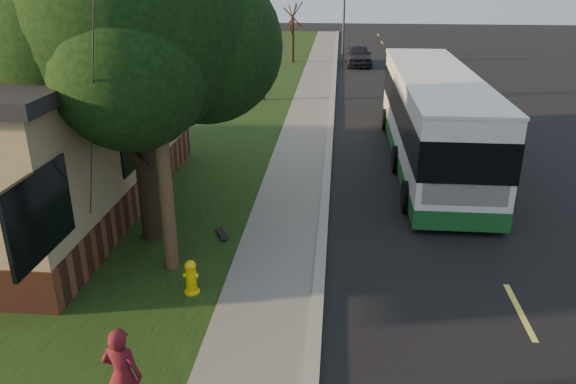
% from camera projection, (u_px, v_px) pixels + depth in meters
% --- Properties ---
extents(ground, '(120.00, 120.00, 0.00)m').
position_uv_depth(ground, '(318.00, 301.00, 11.42)').
color(ground, black).
rests_on(ground, ground).
extents(road, '(8.00, 80.00, 0.01)m').
position_uv_depth(road, '(439.00, 154.00, 20.32)').
color(road, black).
rests_on(road, ground).
extents(curb, '(0.25, 80.00, 0.12)m').
position_uv_depth(curb, '(329.00, 150.00, 20.64)').
color(curb, gray).
rests_on(curb, ground).
extents(sidewalk, '(2.00, 80.00, 0.08)m').
position_uv_depth(sidewalk, '(302.00, 150.00, 20.73)').
color(sidewalk, slate).
rests_on(sidewalk, ground).
extents(grass_verge, '(5.00, 80.00, 0.07)m').
position_uv_depth(grass_verge, '(209.00, 147.00, 21.02)').
color(grass_verge, black).
rests_on(grass_verge, ground).
extents(fire_hydrant, '(0.32, 0.32, 0.74)m').
position_uv_depth(fire_hydrant, '(191.00, 277.00, 11.48)').
color(fire_hydrant, yellow).
rests_on(fire_hydrant, grass_verge).
extents(utility_pole, '(2.86, 3.21, 9.07)m').
position_uv_depth(utility_pole, '(154.00, 61.00, 10.88)').
color(utility_pole, '#473321').
rests_on(utility_pole, ground).
extents(leafy_tree, '(6.30, 6.00, 7.80)m').
position_uv_depth(leafy_tree, '(137.00, 24.00, 12.28)').
color(leafy_tree, black).
rests_on(leafy_tree, grass_verge).
extents(bare_tree_near, '(1.38, 1.21, 4.31)m').
position_uv_depth(bare_tree_near, '(262.00, 58.00, 27.53)').
color(bare_tree_near, black).
rests_on(bare_tree_near, grass_verge).
extents(bare_tree_far, '(1.38, 1.21, 4.03)m').
position_uv_depth(bare_tree_far, '(293.00, 34.00, 38.63)').
color(bare_tree_far, black).
rests_on(bare_tree_far, grass_verge).
extents(traffic_signal, '(0.18, 0.22, 5.50)m').
position_uv_depth(traffic_signal, '(344.00, 12.00, 41.59)').
color(traffic_signal, '#2D2D30').
rests_on(traffic_signal, ground).
extents(transit_bus, '(2.65, 11.50, 3.11)m').
position_uv_depth(transit_bus, '(433.00, 117.00, 18.78)').
color(transit_bus, silver).
rests_on(transit_bus, ground).
extents(skateboarder, '(0.61, 0.42, 1.60)m').
position_uv_depth(skateboarder, '(123.00, 376.00, 8.07)').
color(skateboarder, '#4F0F1A').
rests_on(skateboarder, grass_verge).
extents(skateboard_main, '(0.47, 0.73, 0.07)m').
position_uv_depth(skateboard_main, '(222.00, 234.00, 14.03)').
color(skateboard_main, black).
rests_on(skateboard_main, grass_verge).
extents(dumpster, '(1.89, 1.73, 1.34)m').
position_uv_depth(dumpster, '(102.00, 134.00, 20.28)').
color(dumpster, black).
rests_on(dumpster, building_lot).
extents(distant_car, '(1.82, 4.23, 1.42)m').
position_uv_depth(distant_car, '(358.00, 55.00, 38.29)').
color(distant_car, black).
rests_on(distant_car, ground).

